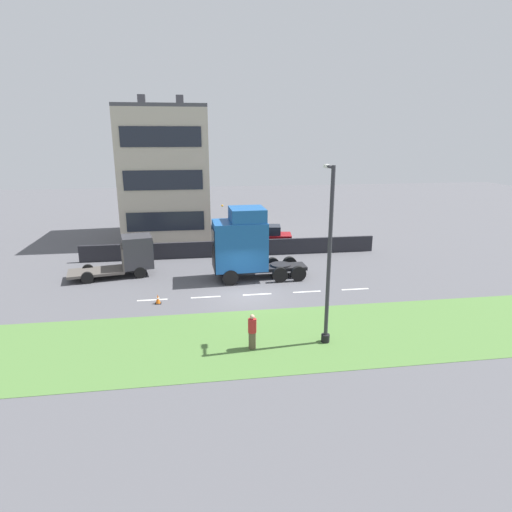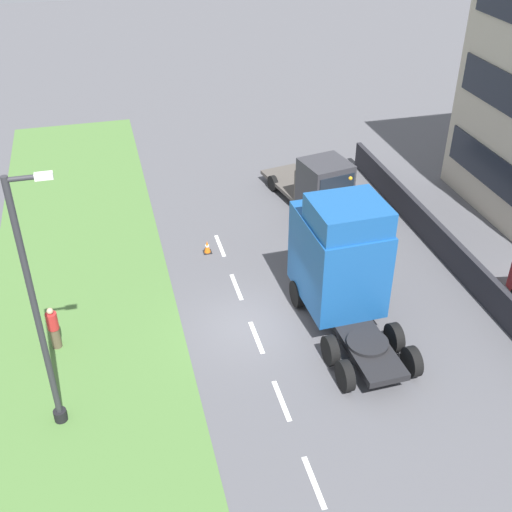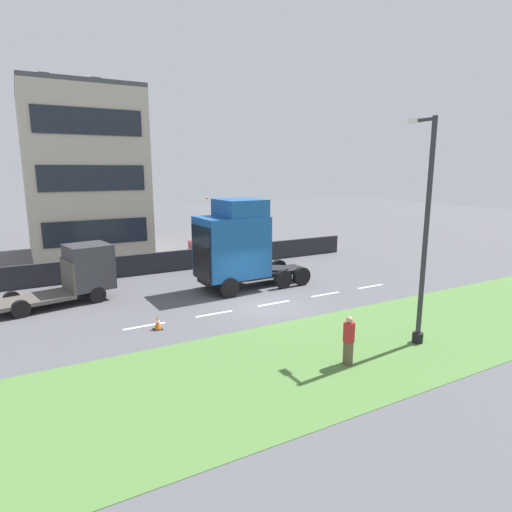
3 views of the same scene
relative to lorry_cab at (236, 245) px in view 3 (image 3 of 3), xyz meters
name	(u,v)px [view 3 (image 3 of 3)]	position (x,y,z in m)	size (l,w,h in m)	color
ground_plane	(261,306)	(-3.22, 0.22, -2.47)	(120.00, 120.00, 0.00)	#515156
grass_verge	(343,350)	(-9.22, 0.22, -2.46)	(7.00, 44.00, 0.01)	#4C7538
lane_markings	(274,303)	(-3.22, -0.48, -2.47)	(0.16, 14.60, 0.00)	white
boundary_wall	(194,259)	(5.78, 0.22, -1.81)	(0.25, 24.00, 1.32)	#232328
building_block	(83,175)	(14.32, 5.67, 3.61)	(9.89, 7.80, 13.25)	#B7AD99
lorry_cab	(236,245)	(0.00, 0.00, 0.00)	(2.87, 6.51, 5.07)	black
flatbed_truck	(80,272)	(1.95, 7.72, -0.99)	(3.07, 6.00, 2.81)	#333338
parked_car	(223,245)	(7.59, -2.71, -1.44)	(2.59, 4.96, 2.11)	maroon
lamp_post	(424,245)	(-9.99, -2.75, 1.32)	(1.32, 0.40, 8.32)	black
pedestrian	(349,341)	(-10.16, 0.80, -1.64)	(0.39, 0.39, 1.70)	brown
traffic_cone_lead	(158,323)	(-3.86, 5.53, -2.18)	(0.36, 0.36, 0.58)	black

